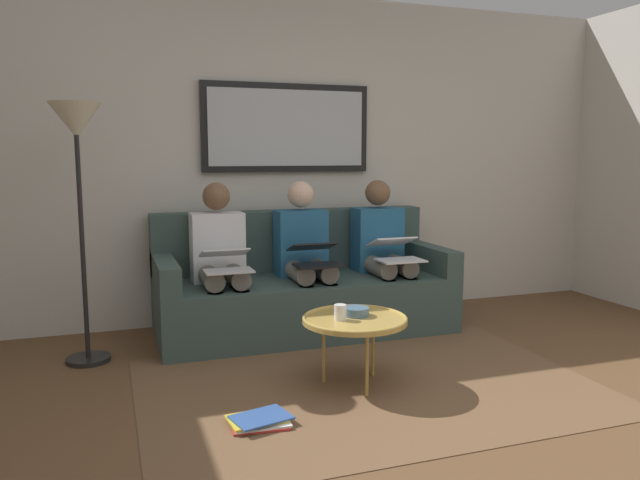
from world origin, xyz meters
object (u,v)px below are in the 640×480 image
object	(u,v)px
cup	(340,312)
couch	(302,289)
laptop_black	(315,255)
person_right	(220,257)
person_left	(382,248)
laptop_silver	(226,261)
laptop_white	(395,250)
bowl	(356,312)
coffee_table	(355,320)
standing_lamp	(77,149)
person_middle	(305,253)
framed_mirror	(287,128)
magazine_stack	(260,420)

from	to	relation	value
cup	couch	bearing A→B (deg)	-97.42
laptop_black	person_right	xyz separation A→B (m)	(0.64, -0.24, -0.02)
person_left	person_right	size ratio (longest dim) A/B	1.00
cup	laptop_silver	world-z (taller)	laptop_silver
person_right	cup	bearing A→B (deg)	112.46
laptop_white	bowl	bearing A→B (deg)	52.22
person_right	person_left	bearing A→B (deg)	180.00
coffee_table	laptop_black	xyz separation A→B (m)	(-0.07, -0.91, 0.24)
cup	standing_lamp	xyz separation A→B (m)	(1.39, -0.96, 0.92)
cup	laptop_white	size ratio (longest dim) A/B	0.23
person_left	standing_lamp	bearing A→B (deg)	5.19
person_middle	coffee_table	bearing A→B (deg)	86.76
cup	laptop_black	distance (m)	0.95
laptop_silver	cup	bearing A→B (deg)	117.59
standing_lamp	person_right	bearing A→B (deg)	-167.67
person_right	person_middle	bearing A→B (deg)	180.00
couch	coffee_table	world-z (taller)	couch
bowl	person_left	size ratio (longest dim) A/B	0.13
cup	framed_mirror	bearing A→B (deg)	-95.65
laptop_black	magazine_stack	xyz separation A→B (m)	(0.72, 1.26, -0.60)
cup	magazine_stack	distance (m)	0.78
framed_mirror	bowl	size ratio (longest dim) A/B	9.20
standing_lamp	person_middle	bearing A→B (deg)	-172.69
couch	magazine_stack	size ratio (longest dim) A/B	6.72
person_left	couch	bearing A→B (deg)	-6.13
laptop_white	laptop_silver	world-z (taller)	laptop_white
bowl	person_left	distance (m)	1.31
couch	cup	size ratio (longest dim) A/B	24.44
laptop_white	standing_lamp	distance (m)	2.31
framed_mirror	standing_lamp	distance (m)	1.69
couch	magazine_stack	distance (m)	1.75
coffee_table	magazine_stack	bearing A→B (deg)	28.21
coffee_table	person_right	distance (m)	1.30
magazine_stack	coffee_table	bearing A→B (deg)	-151.79
framed_mirror	person_right	distance (m)	1.23
framed_mirror	standing_lamp	xyz separation A→B (m)	(1.55, 0.66, -0.18)
cup	person_middle	size ratio (longest dim) A/B	0.08
bowl	laptop_black	size ratio (longest dim) A/B	0.41
person_middle	person_right	world-z (taller)	same
laptop_white	magazine_stack	size ratio (longest dim) A/B	1.20
person_middle	magazine_stack	world-z (taller)	person_middle
laptop_white	magazine_stack	world-z (taller)	laptop_white
person_left	person_right	bearing A→B (deg)	0.00
coffee_table	person_right	xyz separation A→B (m)	(0.57, -1.15, 0.22)
laptop_black	framed_mirror	bearing A→B (deg)	-90.00
laptop_white	person_right	distance (m)	1.30
laptop_white	standing_lamp	xyz separation A→B (m)	(2.19, -0.03, 0.74)
magazine_stack	standing_lamp	distance (m)	2.05
cup	coffee_table	bearing A→B (deg)	-172.69
person_right	standing_lamp	bearing A→B (deg)	12.33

